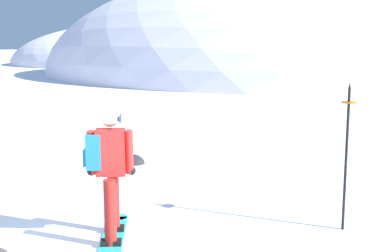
% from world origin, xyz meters
% --- Properties ---
extents(ground_plane, '(300.00, 300.00, 0.00)m').
position_xyz_m(ground_plane, '(0.00, 0.00, 0.00)').
color(ground_plane, white).
extents(ridge_peak_main, '(39.10, 35.19, 16.50)m').
position_xyz_m(ridge_peak_main, '(-6.91, 36.10, 0.00)').
color(ridge_peak_main, white).
rests_on(ridge_peak_main, ground).
extents(ridge_peak_far, '(29.90, 26.91, 9.69)m').
position_xyz_m(ridge_peak_far, '(-28.56, 48.16, 0.00)').
color(ridge_peak_far, white).
rests_on(ridge_peak_far, ground).
extents(snowboarder_main, '(1.03, 1.65, 1.71)m').
position_xyz_m(snowboarder_main, '(0.47, 0.63, 0.92)').
color(snowboarder_main, '#23B7A3').
rests_on(snowboarder_main, ground).
extents(piste_marker_near, '(0.20, 0.20, 1.98)m').
position_xyz_m(piste_marker_near, '(3.10, 2.25, 1.13)').
color(piste_marker_near, black).
rests_on(piste_marker_near, ground).
extents(rock_dark, '(0.53, 0.45, 0.37)m').
position_xyz_m(rock_dark, '(-1.48, 4.29, 0.00)').
color(rock_dark, '#282628').
rests_on(rock_dark, ground).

